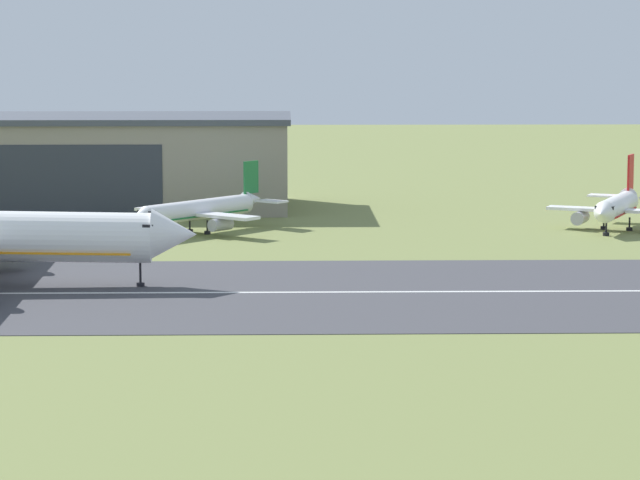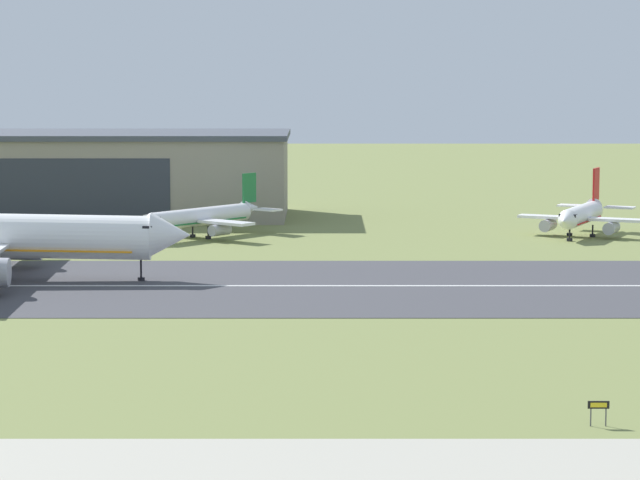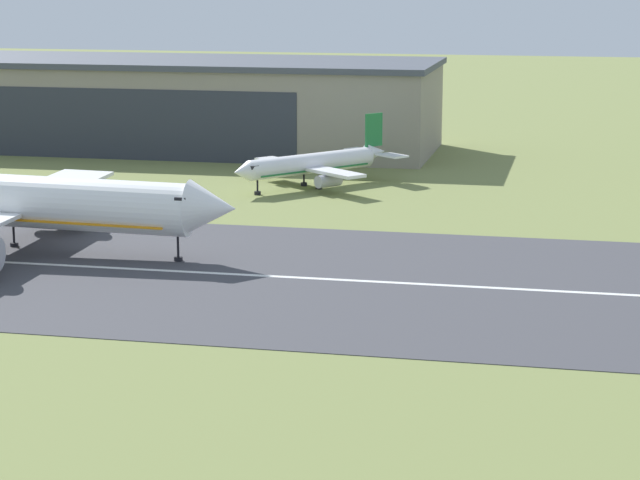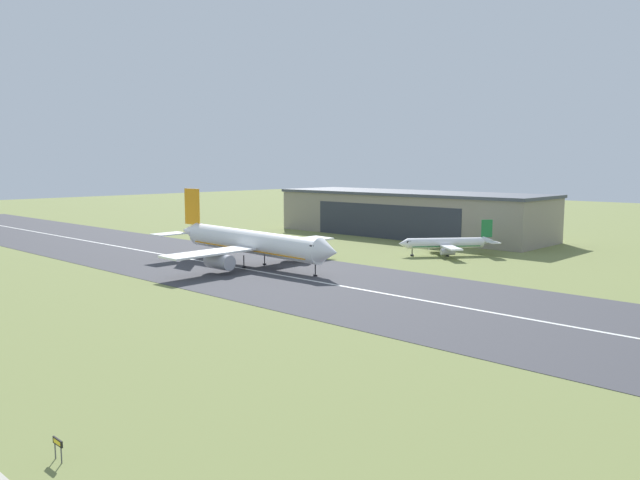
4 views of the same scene
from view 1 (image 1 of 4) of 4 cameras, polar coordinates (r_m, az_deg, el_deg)
ground_plane at (r=102.54m, az=3.79°, el=-6.75°), size 718.98×718.98×0.00m
runway_strip at (r=152.94m, az=2.07°, el=-1.98°), size 478.98×44.04×0.06m
runway_centreline at (r=152.94m, az=2.07°, el=-1.96°), size 431.08×0.70×0.01m
airplane_parked_west at (r=200.08m, az=-4.56°, el=1.13°), size 20.83×23.13×8.92m
airplane_parked_east at (r=206.80m, az=11.13°, el=1.23°), size 18.76×21.84×9.58m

